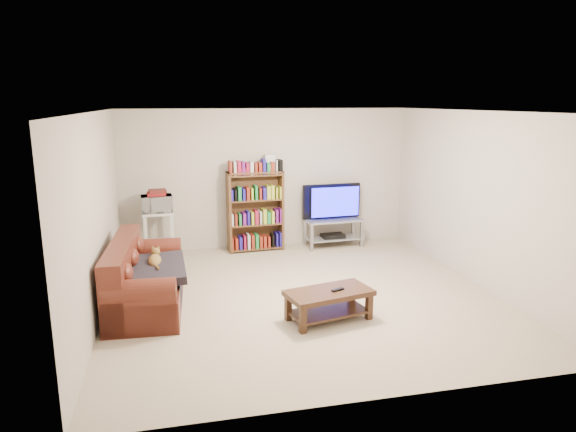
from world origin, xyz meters
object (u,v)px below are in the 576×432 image
object	(u,v)px
bookshelf	(255,210)
tv_stand	(333,228)
sofa	(141,282)
coffee_table	(329,299)

from	to	relation	value
bookshelf	tv_stand	bearing A→B (deg)	-6.23
sofa	coffee_table	size ratio (longest dim) A/B	1.82
sofa	coffee_table	bearing A→B (deg)	-20.96
sofa	coffee_table	xyz separation A→B (m)	(2.17, -0.96, -0.05)
sofa	tv_stand	xyz separation A→B (m)	(3.17, 2.03, 0.04)
coffee_table	bookshelf	size ratio (longest dim) A/B	0.79
coffee_table	tv_stand	xyz separation A→B (m)	(1.00, 2.99, 0.08)
tv_stand	bookshelf	size ratio (longest dim) A/B	0.74
sofa	coffee_table	world-z (taller)	sofa
tv_stand	sofa	bearing A→B (deg)	-150.61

